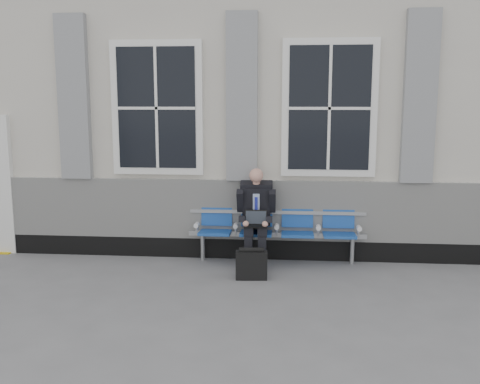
{
  "coord_description": "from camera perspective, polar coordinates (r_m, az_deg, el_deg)",
  "views": [
    {
      "loc": [
        -0.25,
        -6.34,
        2.34
      ],
      "look_at": [
        -0.88,
        0.9,
        1.11
      ],
      "focal_mm": 40.0,
      "sensor_mm": 36.0,
      "label": 1
    }
  ],
  "objects": [
    {
      "name": "station_building",
      "position": [
        9.81,
        6.42,
        8.84
      ],
      "size": [
        14.4,
        4.4,
        4.49
      ],
      "color": "beige",
      "rests_on": "ground"
    },
    {
      "name": "businessman",
      "position": [
        7.7,
        1.73,
        -2.23
      ],
      "size": [
        0.56,
        0.76,
        1.41
      ],
      "color": "black",
      "rests_on": "ground"
    },
    {
      "name": "ground",
      "position": [
        6.76,
        6.91,
        -10.73
      ],
      "size": [
        70.0,
        70.0,
        0.0
      ],
      "primitive_type": "plane",
      "color": "slate",
      "rests_on": "ground"
    },
    {
      "name": "bench",
      "position": [
        7.87,
        3.95,
        -3.57
      ],
      "size": [
        2.6,
        0.47,
        0.91
      ],
      "color": "#9EA0A3",
      "rests_on": "ground"
    },
    {
      "name": "briefcase",
      "position": [
        7.19,
        1.23,
        -7.73
      ],
      "size": [
        0.43,
        0.21,
        0.43
      ],
      "color": "black",
      "rests_on": "ground"
    }
  ]
}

